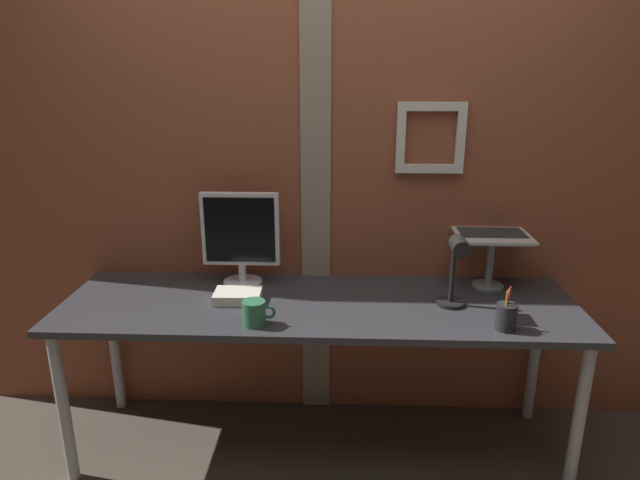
% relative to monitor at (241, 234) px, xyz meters
% --- Properties ---
extents(ground_plane, '(6.00, 6.00, 0.00)m').
position_rel_monitor_xyz_m(ground_plane, '(0.40, -0.19, -0.97)').
color(ground_plane, '#4C4238').
extents(brick_wall_back, '(3.55, 0.16, 2.64)m').
position_rel_monitor_xyz_m(brick_wall_back, '(0.40, 0.18, 0.35)').
color(brick_wall_back, brown).
rests_on(brick_wall_back, ground_plane).
extents(desk, '(2.22, 0.65, 0.73)m').
position_rel_monitor_xyz_m(desk, '(0.37, -0.20, -0.31)').
color(desk, '#333338').
rests_on(desk, ground_plane).
extents(monitor, '(0.35, 0.18, 0.43)m').
position_rel_monitor_xyz_m(monitor, '(0.00, 0.00, 0.00)').
color(monitor, white).
rests_on(monitor, desk).
extents(laptop_stand, '(0.28, 0.22, 0.24)m').
position_rel_monitor_xyz_m(laptop_stand, '(1.14, 0.00, -0.08)').
color(laptop_stand, gray).
rests_on(laptop_stand, desk).
extents(laptop, '(0.33, 0.33, 0.24)m').
position_rel_monitor_xyz_m(laptop, '(1.14, 0.08, 0.07)').
color(laptop, silver).
rests_on(laptop, laptop_stand).
extents(desk_lamp, '(0.12, 0.20, 0.33)m').
position_rel_monitor_xyz_m(desk_lamp, '(0.93, -0.26, -0.04)').
color(desk_lamp, black).
rests_on(desk_lamp, desk).
extents(pen_cup, '(0.08, 0.08, 0.17)m').
position_rel_monitor_xyz_m(pen_cup, '(1.10, -0.43, -0.19)').
color(pen_cup, '#262628').
rests_on(pen_cup, desk).
extents(coffee_mug, '(0.13, 0.09, 0.10)m').
position_rel_monitor_xyz_m(coffee_mug, '(0.12, -0.43, -0.19)').
color(coffee_mug, '#33724C').
rests_on(coffee_mug, desk).
extents(paper_clutter_stack, '(0.20, 0.15, 0.04)m').
position_rel_monitor_xyz_m(paper_clutter_stack, '(0.01, -0.20, -0.22)').
color(paper_clutter_stack, silver).
rests_on(paper_clutter_stack, desk).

